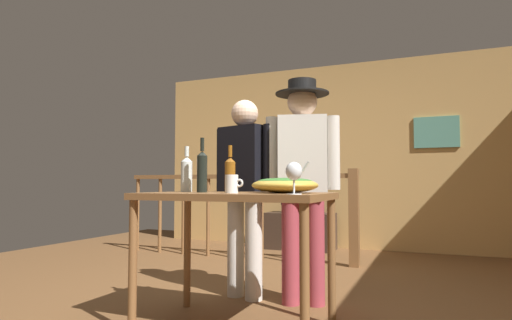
# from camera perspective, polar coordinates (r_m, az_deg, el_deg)

# --- Properties ---
(ground_plane) EXTENTS (7.87, 7.87, 0.00)m
(ground_plane) POSITION_cam_1_polar(r_m,az_deg,el_deg) (3.13, 0.97, -19.31)
(ground_plane) COLOR brown
(back_wall) EXTENTS (5.42, 0.10, 2.51)m
(back_wall) POSITION_cam_1_polar(r_m,az_deg,el_deg) (5.94, 11.83, 0.60)
(back_wall) COLOR tan
(back_wall) RESTS_ON ground_plane
(framed_picture) EXTENTS (0.53, 0.03, 0.39)m
(framed_picture) POSITION_cam_1_polar(r_m,az_deg,el_deg) (5.80, 23.02, 3.46)
(framed_picture) COLOR #569785
(stair_railing) EXTENTS (2.88, 0.10, 1.03)m
(stair_railing) POSITION_cam_1_polar(r_m,az_deg,el_deg) (4.89, 1.25, -6.18)
(stair_railing) COLOR brown
(stair_railing) RESTS_ON ground_plane
(tv_console) EXTENTS (0.90, 0.40, 0.48)m
(tv_console) POSITION_cam_1_polar(r_m,az_deg,el_deg) (5.75, 5.97, -9.44)
(tv_console) COLOR #38281E
(tv_console) RESTS_ON ground_plane
(flat_screen_tv) EXTENTS (0.50, 0.12, 0.40)m
(flat_screen_tv) POSITION_cam_1_polar(r_m,az_deg,el_deg) (5.69, 5.85, -4.66)
(flat_screen_tv) COLOR black
(flat_screen_tv) RESTS_ON tv_console
(serving_table) EXTENTS (1.12, 0.68, 0.81)m
(serving_table) POSITION_cam_1_polar(r_m,az_deg,el_deg) (2.60, -2.81, -6.67)
(serving_table) COLOR brown
(serving_table) RESTS_ON ground_plane
(salad_bowl) EXTENTS (0.40, 0.40, 0.20)m
(salad_bowl) POSITION_cam_1_polar(r_m,az_deg,el_deg) (2.54, 3.90, -3.28)
(salad_bowl) COLOR gold
(salad_bowl) RESTS_ON serving_table
(wine_glass) EXTENTS (0.09, 0.09, 0.17)m
(wine_glass) POSITION_cam_1_polar(r_m,az_deg,el_deg) (2.18, 5.10, -1.66)
(wine_glass) COLOR silver
(wine_glass) RESTS_ON serving_table
(wine_bottle_clear) EXTENTS (0.08, 0.08, 0.31)m
(wine_bottle_clear) POSITION_cam_1_polar(r_m,az_deg,el_deg) (2.88, -9.28, -1.77)
(wine_bottle_clear) COLOR silver
(wine_bottle_clear) RESTS_ON serving_table
(wine_bottle_amber) EXTENTS (0.07, 0.07, 0.31)m
(wine_bottle_amber) POSITION_cam_1_polar(r_m,az_deg,el_deg) (2.87, -3.50, -1.80)
(wine_bottle_amber) COLOR brown
(wine_bottle_amber) RESTS_ON serving_table
(wine_bottle_dark) EXTENTS (0.07, 0.07, 0.35)m
(wine_bottle_dark) POSITION_cam_1_polar(r_m,az_deg,el_deg) (2.70, -7.24, -1.40)
(wine_bottle_dark) COLOR black
(wine_bottle_dark) RESTS_ON serving_table
(mug_white) EXTENTS (0.11, 0.08, 0.11)m
(mug_white) POSITION_cam_1_polar(r_m,az_deg,el_deg) (2.46, -3.25, -3.22)
(mug_white) COLOR white
(mug_white) RESTS_ON serving_table
(person_standing_left) EXTENTS (0.55, 0.31, 1.52)m
(person_standing_left) POSITION_cam_1_polar(r_m,az_deg,el_deg) (3.28, -1.54, -2.87)
(person_standing_left) COLOR beige
(person_standing_left) RESTS_ON ground_plane
(person_standing_right) EXTENTS (0.52, 0.39, 1.63)m
(person_standing_right) POSITION_cam_1_polar(r_m,az_deg,el_deg) (3.12, 6.26, -1.43)
(person_standing_right) COLOR #9E3842
(person_standing_right) RESTS_ON ground_plane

